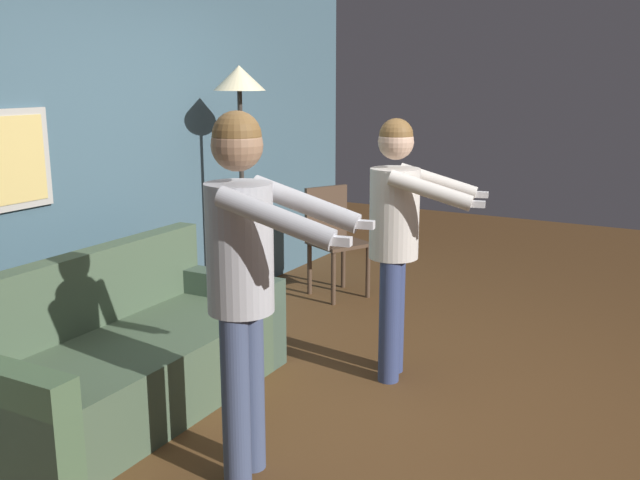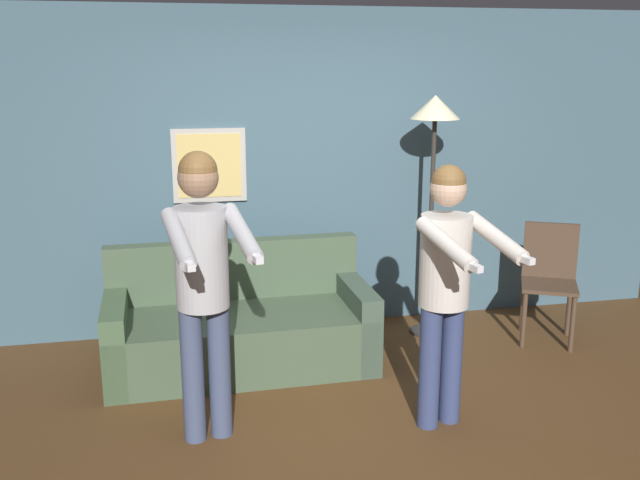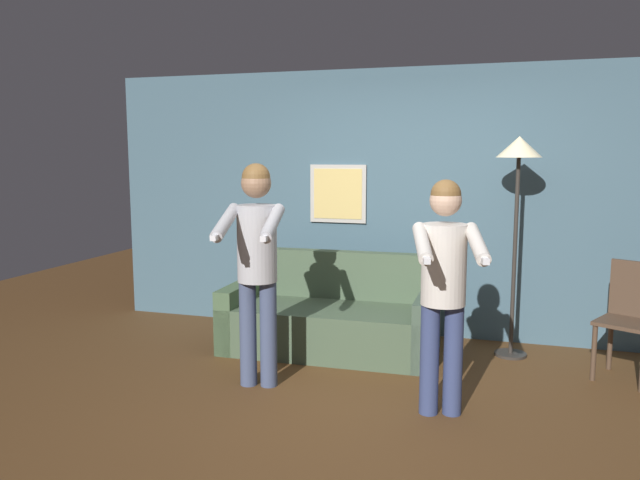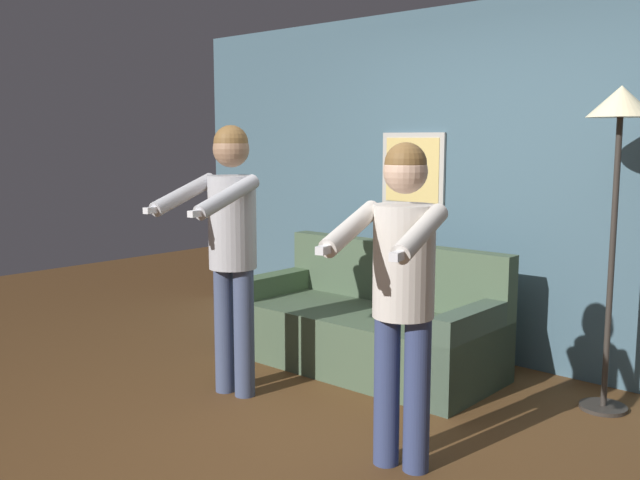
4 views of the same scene
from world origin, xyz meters
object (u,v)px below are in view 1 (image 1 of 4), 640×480
object	(u,v)px
person_standing_right	(397,226)
dining_chair_distant	(333,234)
person_standing_left	(244,264)
torchiere_lamp	(240,103)
couch	(130,359)

from	to	relation	value
person_standing_right	dining_chair_distant	size ratio (longest dim) A/B	1.74
person_standing_left	dining_chair_distant	xyz separation A→B (m)	(2.77, 1.05, -0.51)
torchiere_lamp	person_standing_right	xyz separation A→B (m)	(-0.46, -1.47, -0.69)
torchiere_lamp	dining_chair_distant	world-z (taller)	torchiere_lamp
person_standing_left	person_standing_right	xyz separation A→B (m)	(1.41, -0.13, -0.07)
person_standing_left	dining_chair_distant	world-z (taller)	person_standing_left
person_standing_left	person_standing_right	bearing A→B (deg)	-5.24
couch	person_standing_right	xyz separation A→B (m)	(1.11, -1.15, 0.69)
person_standing_right	torchiere_lamp	bearing A→B (deg)	72.73
couch	person_standing_right	distance (m)	1.75
torchiere_lamp	person_standing_right	bearing A→B (deg)	-107.27
dining_chair_distant	torchiere_lamp	bearing A→B (deg)	161.91
person_standing_right	dining_chair_distant	bearing A→B (deg)	40.81
torchiere_lamp	person_standing_right	size ratio (longest dim) A/B	1.20
couch	torchiere_lamp	size ratio (longest dim) A/B	0.99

